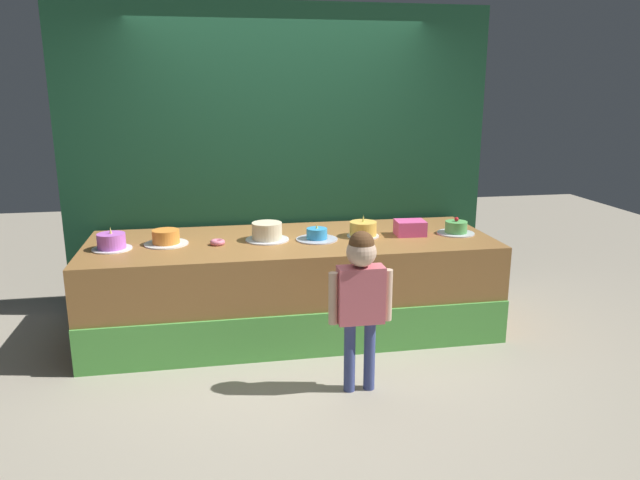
{
  "coord_description": "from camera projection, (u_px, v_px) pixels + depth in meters",
  "views": [
    {
      "loc": [
        -0.6,
        -4.02,
        1.95
      ],
      "look_at": [
        0.19,
        0.34,
        0.81
      ],
      "focal_mm": 33.43,
      "sensor_mm": 36.0,
      "label": 1
    }
  ],
  "objects": [
    {
      "name": "cake_far_right",
      "position": [
        456.0,
        228.0,
        4.93
      ],
      "size": [
        0.31,
        0.31,
        0.14
      ],
      "color": "silver",
      "rests_on": "stage_platform"
    },
    {
      "name": "donut",
      "position": [
        218.0,
        242.0,
        4.59
      ],
      "size": [
        0.12,
        0.12,
        0.04
      ],
      "primitive_type": "torus",
      "color": "pink",
      "rests_on": "stage_platform"
    },
    {
      "name": "child_figure",
      "position": [
        361.0,
        290.0,
        3.78
      ],
      "size": [
        0.42,
        0.19,
        1.08
      ],
      "color": "#3F4C8C",
      "rests_on": "ground_plane"
    },
    {
      "name": "cake_far_left",
      "position": [
        111.0,
        242.0,
        4.45
      ],
      "size": [
        0.29,
        0.29,
        0.17
      ],
      "color": "white",
      "rests_on": "stage_platform"
    },
    {
      "name": "ground_plane",
      "position": [
        303.0,
        358.0,
        4.42
      ],
      "size": [
        12.0,
        12.0,
        0.0
      ],
      "primitive_type": "plane",
      "color": "#ADA38E"
    },
    {
      "name": "pink_box",
      "position": [
        410.0,
        228.0,
        4.88
      ],
      "size": [
        0.25,
        0.21,
        0.12
      ],
      "primitive_type": "cube",
      "rotation": [
        0.0,
        0.0,
        -0.07
      ],
      "color": "#F0529B",
      "rests_on": "stage_platform"
    },
    {
      "name": "cake_right",
      "position": [
        363.0,
        229.0,
        4.84
      ],
      "size": [
        0.26,
        0.26,
        0.18
      ],
      "color": "silver",
      "rests_on": "stage_platform"
    },
    {
      "name": "stage_platform",
      "position": [
        292.0,
        285.0,
        4.86
      ],
      "size": [
        3.22,
        1.16,
        0.77
      ],
      "color": "#9E6B38",
      "rests_on": "ground_plane"
    },
    {
      "name": "cake_center_left",
      "position": [
        267.0,
        232.0,
        4.72
      ],
      "size": [
        0.35,
        0.35,
        0.14
      ],
      "color": "silver",
      "rests_on": "stage_platform"
    },
    {
      "name": "cake_center_right",
      "position": [
        317.0,
        235.0,
        4.73
      ],
      "size": [
        0.33,
        0.33,
        0.13
      ],
      "color": "silver",
      "rests_on": "stage_platform"
    },
    {
      "name": "cake_left",
      "position": [
        166.0,
        238.0,
        4.6
      ],
      "size": [
        0.34,
        0.34,
        0.11
      ],
      "color": "white",
      "rests_on": "stage_platform"
    },
    {
      "name": "curtain_backdrop",
      "position": [
        281.0,
        160.0,
        5.27
      ],
      "size": [
        3.74,
        0.08,
        2.65
      ],
      "primitive_type": "cube",
      "color": "#19472D",
      "rests_on": "ground_plane"
    }
  ]
}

